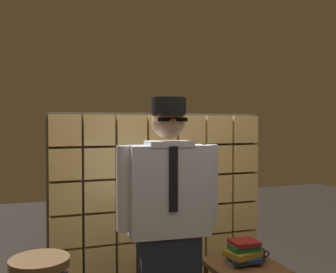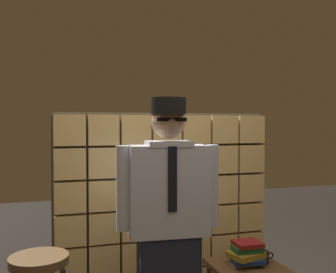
# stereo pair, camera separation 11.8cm
# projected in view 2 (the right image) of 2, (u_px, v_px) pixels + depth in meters

# --- Properties ---
(glass_block_wall) EXTENTS (1.94, 0.10, 1.67)m
(glass_block_wall) POSITION_uv_depth(u_px,v_px,m) (166.00, 207.00, 3.39)
(glass_block_wall) COLOR #F2C672
(glass_block_wall) RESTS_ON ground
(standing_person) EXTENTS (0.69, 0.31, 1.72)m
(standing_person) POSITION_uv_depth(u_px,v_px,m) (168.00, 224.00, 2.51)
(standing_person) COLOR #1E2333
(standing_person) RESTS_ON ground
(book_stack) EXTENTS (0.28, 0.24, 0.18)m
(book_stack) POSITION_uv_depth(u_px,v_px,m) (246.00, 254.00, 2.90)
(book_stack) COLOR gray
(book_stack) RESTS_ON side_table
(coffee_mug) EXTENTS (0.13, 0.08, 0.09)m
(coffee_mug) POSITION_uv_depth(u_px,v_px,m) (264.00, 257.00, 2.94)
(coffee_mug) COLOR black
(coffee_mug) RESTS_ON side_table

